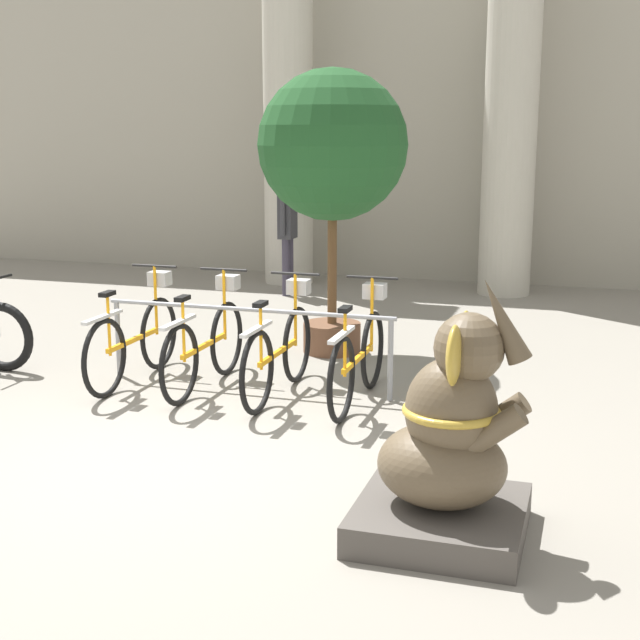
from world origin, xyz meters
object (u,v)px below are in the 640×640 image
bicycle_3 (359,356)px  bicycle_0 (135,338)px  potted_tree (332,152)px  bicycle_1 (206,344)px  bicycle_2 (279,350)px  person_pedestrian (287,225)px  elephant_statue (448,450)px

bicycle_3 → bicycle_0: bearing=179.3°
bicycle_0 → potted_tree: (1.47, 1.67, 1.72)m
potted_tree → bicycle_1: bearing=-113.4°
bicycle_2 → bicycle_3: size_ratio=1.00×
bicycle_3 → person_pedestrian: size_ratio=1.05×
elephant_statue → potted_tree: potted_tree is taller
bicycle_2 → potted_tree: size_ratio=0.59×
bicycle_3 → person_pedestrian: bearing=116.2°
bicycle_2 → elephant_statue: 3.07m
bicycle_3 → potted_tree: size_ratio=0.59×
bicycle_2 → person_pedestrian: size_ratio=1.05×
person_pedestrian → potted_tree: potted_tree is taller
person_pedestrian → potted_tree: (1.60, -3.08, 1.13)m
bicycle_1 → potted_tree: potted_tree is taller
bicycle_3 → bicycle_1: bearing=178.9°
bicycle_2 → bicycle_1: bearing=177.3°
person_pedestrian → bicycle_3: bearing=-63.8°
bicycle_1 → bicycle_3: size_ratio=1.00×
bicycle_1 → person_pedestrian: bearing=100.4°
bicycle_3 → bicycle_2: bearing=-179.6°
bicycle_0 → elephant_statue: 4.18m
elephant_statue → potted_tree: (-1.94, 4.09, 1.61)m
bicycle_3 → elephant_statue: (1.18, -2.39, 0.11)m
bicycle_0 → bicycle_1: 0.74m
bicycle_1 → elephant_statue: (2.67, -2.42, 0.11)m
person_pedestrian → potted_tree: size_ratio=0.56×
elephant_statue → potted_tree: 4.81m
bicycle_3 → potted_tree: potted_tree is taller
bicycle_3 → potted_tree: 2.54m
bicycle_0 → person_pedestrian: (-0.13, 4.75, 0.59)m
bicycle_1 → elephant_statue: size_ratio=1.11×
elephant_statue → person_pedestrian: bearing=116.3°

